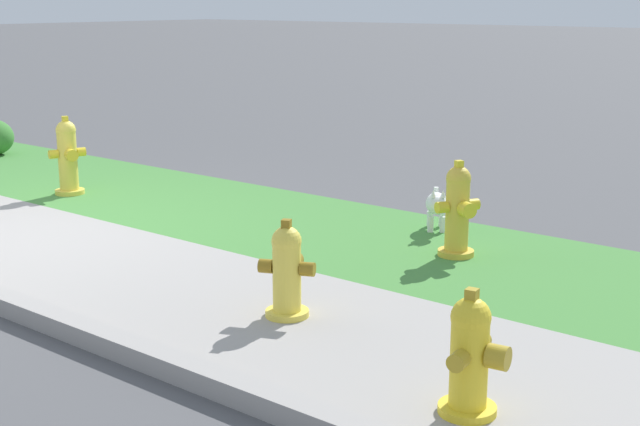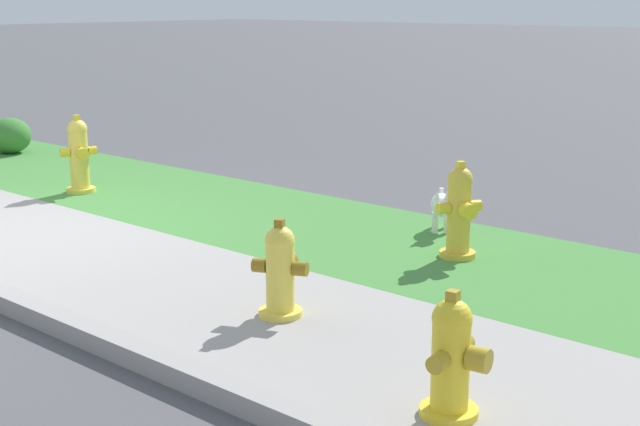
# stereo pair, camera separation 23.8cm
# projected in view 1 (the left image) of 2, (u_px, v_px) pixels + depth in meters

# --- Properties ---
(grass_verge) EXTENTS (18.00, 2.09, 0.01)m
(grass_verge) POSITION_uv_depth(u_px,v_px,m) (172.00, 198.00, 9.06)
(grass_verge) COLOR #47893D
(grass_verge) RESTS_ON ground
(fire_hydrant_near_corner) EXTENTS (0.34, 0.36, 0.77)m
(fire_hydrant_near_corner) POSITION_uv_depth(u_px,v_px,m) (458.00, 211.00, 6.96)
(fire_hydrant_near_corner) COLOR gold
(fire_hydrant_near_corner) RESTS_ON ground
(fire_hydrant_at_driveway) EXTENTS (0.36, 0.38, 0.82)m
(fire_hydrant_at_driveway) POSITION_uv_depth(u_px,v_px,m) (68.00, 157.00, 9.19)
(fire_hydrant_at_driveway) COLOR yellow
(fire_hydrant_at_driveway) RESTS_ON ground
(fire_hydrant_across_street) EXTENTS (0.37, 0.34, 0.64)m
(fire_hydrant_across_street) POSITION_uv_depth(u_px,v_px,m) (287.00, 271.00, 5.63)
(fire_hydrant_across_street) COLOR yellow
(fire_hydrant_across_street) RESTS_ON ground
(fire_hydrant_by_grass_verge) EXTENTS (0.34, 0.38, 0.65)m
(fire_hydrant_by_grass_verge) POSITION_uv_depth(u_px,v_px,m) (471.00, 357.00, 4.28)
(fire_hydrant_by_grass_verge) COLOR yellow
(fire_hydrant_by_grass_verge) RESTS_ON ground
(small_white_dog) EXTENTS (0.35, 0.42, 0.40)m
(small_white_dog) POSITION_uv_depth(u_px,v_px,m) (437.00, 205.00, 7.76)
(small_white_dog) COLOR white
(small_white_dog) RESTS_ON ground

